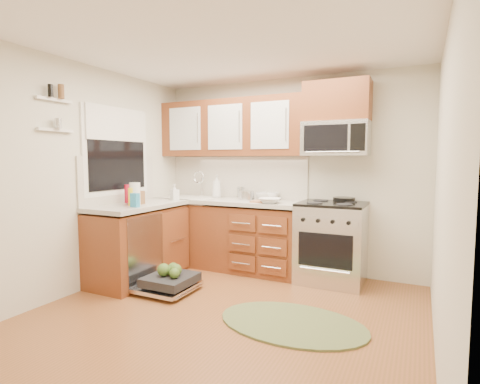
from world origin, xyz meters
The scene contains 38 objects.
floor centered at (0.00, 0.00, 0.00)m, with size 3.50×3.50×0.00m, color brown.
ceiling centered at (0.00, 0.00, 2.50)m, with size 3.50×3.50×0.00m, color white.
wall_back centered at (0.00, 1.75, 1.25)m, with size 3.50×0.04×2.50m, color beige.
wall_front centered at (0.00, -1.75, 1.25)m, with size 3.50×0.04×2.50m, color beige.
wall_left centered at (-1.75, 0.00, 1.25)m, with size 0.04×3.50×2.50m, color beige.
wall_right centered at (1.75, 0.00, 1.25)m, with size 0.04×3.50×2.50m, color beige.
base_cabinet_back centered at (-0.73, 1.45, 0.42)m, with size 2.05×0.60×0.85m, color brown.
base_cabinet_left centered at (-1.45, 0.52, 0.42)m, with size 0.60×1.25×0.85m, color brown.
countertop_back centered at (-0.72, 1.44, 0.90)m, with size 2.07×0.64×0.05m, color beige.
countertop_left centered at (-1.44, 0.53, 0.90)m, with size 0.64×1.27×0.05m, color beige.
backsplash_back centered at (-0.73, 1.74, 1.21)m, with size 2.05×0.02×0.57m, color beige.
backsplash_left centered at (-1.74, 0.52, 1.21)m, with size 0.02×1.25×0.57m, color beige.
upper_cabinets centered at (-0.73, 1.57, 1.88)m, with size 2.05×0.35×0.75m, color brown, non-canonical shape.
cabinet_over_mw centered at (0.68, 1.57, 2.13)m, with size 0.76×0.35×0.47m, color brown.
range centered at (0.68, 1.43, 0.47)m, with size 0.76×0.64×0.95m, color silver, non-canonical shape.
microwave centered at (0.68, 1.55, 1.70)m, with size 0.76×0.38×0.40m, color silver, non-canonical shape.
sink centered at (-1.25, 1.42, 0.80)m, with size 0.62×0.50×0.26m, color white, non-canonical shape.
dishwasher centered at (-0.86, 0.30, 0.10)m, with size 0.70×0.60×0.20m, color silver, non-canonical shape.
window centered at (-1.74, 0.50, 1.55)m, with size 0.03×1.05×1.05m, color white, non-canonical shape.
window_blind centered at (-1.71, 0.50, 1.88)m, with size 0.02×0.96×0.40m, color white.
shelf_upper centered at (-1.72, -0.35, 2.05)m, with size 0.04×0.40×0.03m, color white.
shelf_lower centered at (-1.72, -0.35, 1.75)m, with size 0.04×0.40×0.03m, color white.
rug centered at (0.63, 0.12, 0.01)m, with size 1.33×0.86×0.02m, color #535F36, non-canonical shape.
skillet centered at (0.78, 1.62, 0.97)m, with size 0.26×0.26×0.05m, color black.
stock_pot centered at (-0.45, 1.47, 0.99)m, with size 0.20×0.20×0.12m, color silver.
cutting_board centered at (-0.14, 1.29, 0.93)m, with size 0.28×0.18×0.02m, color #9D6F47.
canister centered at (-0.61, 1.64, 1.00)m, with size 0.10×0.10×0.16m, color silver.
paper_towel_roll centered at (-1.36, 0.38, 1.06)m, with size 0.12×0.12×0.26m, color white.
mustard_bottle centered at (-1.37, 0.33, 1.03)m, with size 0.07×0.07×0.21m, color yellow.
red_bottle centered at (-1.62, 0.53, 1.04)m, with size 0.06×0.06×0.22m, color #AC0E24.
wooden_box centered at (-1.42, 0.48, 1.00)m, with size 0.16×0.11×0.16m, color brown.
blue_carton centered at (-1.25, 0.25, 1.00)m, with size 0.10×0.06×0.16m, color teal.
bowl_a centered at (-0.03, 1.25, 0.96)m, with size 0.26×0.26×0.06m, color #999999.
bowl_b centered at (-0.20, 1.60, 0.97)m, with size 0.30×0.30×0.09m, color #999999.
cup centered at (-0.11, 1.52, 0.98)m, with size 0.13×0.13×0.10m, color #999999.
soap_bottle_a centered at (-0.93, 1.53, 1.08)m, with size 0.12×0.12×0.32m, color #999999.
soap_bottle_b centered at (-1.29, 1.05, 1.03)m, with size 0.09×0.09×0.20m, color #999999.
soap_bottle_c centered at (-1.62, 0.66, 1.01)m, with size 0.14×0.14×0.17m, color #999999.
Camera 1 is at (1.61, -2.96, 1.46)m, focal length 28.00 mm.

